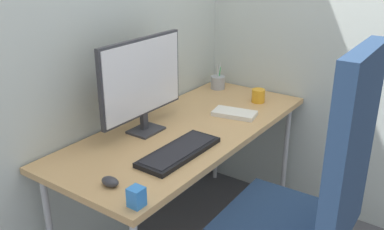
% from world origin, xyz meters
% --- Properties ---
extents(desk, '(1.57, 0.67, 0.74)m').
position_xyz_m(desk, '(0.00, 0.00, 0.69)').
color(desk, tan).
rests_on(desk, ground_plane).
extents(office_chair, '(0.58, 0.60, 1.32)m').
position_xyz_m(office_chair, '(-0.19, -0.75, 0.66)').
color(office_chair, black).
rests_on(office_chair, ground_plane).
extents(monitor, '(0.57, 0.13, 0.49)m').
position_xyz_m(monitor, '(-0.17, 0.15, 1.01)').
color(monitor, '#333338').
rests_on(monitor, desk).
extents(keyboard, '(0.45, 0.17, 0.03)m').
position_xyz_m(keyboard, '(-0.28, -0.16, 0.75)').
color(keyboard, black).
rests_on(keyboard, desk).
extents(mouse, '(0.05, 0.08, 0.04)m').
position_xyz_m(mouse, '(-0.66, -0.10, 0.76)').
color(mouse, '#333338').
rests_on(mouse, desk).
extents(pen_holder, '(0.09, 0.09, 0.17)m').
position_xyz_m(pen_holder, '(0.64, 0.21, 0.78)').
color(pen_holder, '#9EA0A5').
rests_on(pen_holder, desk).
extents(notebook, '(0.17, 0.26, 0.03)m').
position_xyz_m(notebook, '(0.29, -0.12, 0.75)').
color(notebook, silver).
rests_on(notebook, desk).
extents(coffee_mug, '(0.12, 0.08, 0.08)m').
position_xyz_m(coffee_mug, '(0.56, -0.13, 0.78)').
color(coffee_mug, orange).
rests_on(coffee_mug, desk).
extents(desk_clamp_accessory, '(0.05, 0.05, 0.08)m').
position_xyz_m(desk_clamp_accessory, '(-0.71, -0.28, 0.78)').
color(desk_clamp_accessory, '#337FD8').
rests_on(desk_clamp_accessory, desk).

